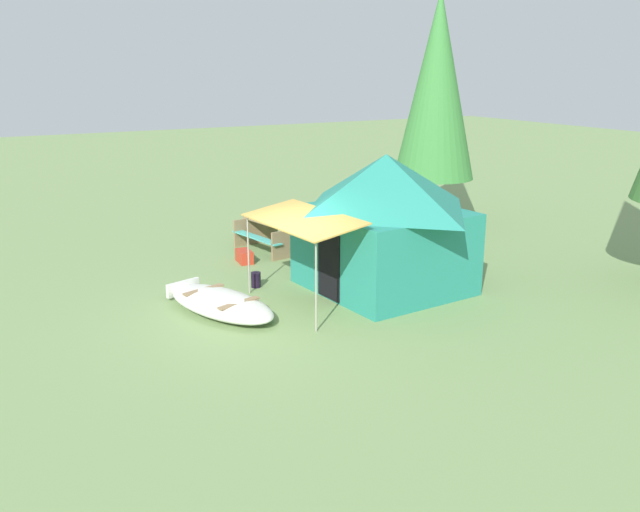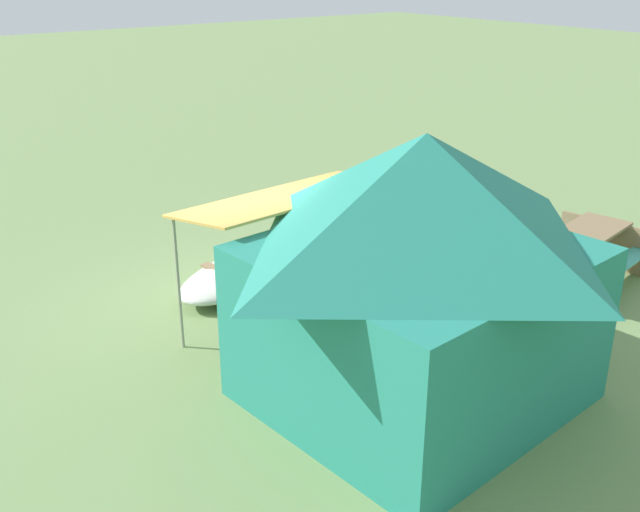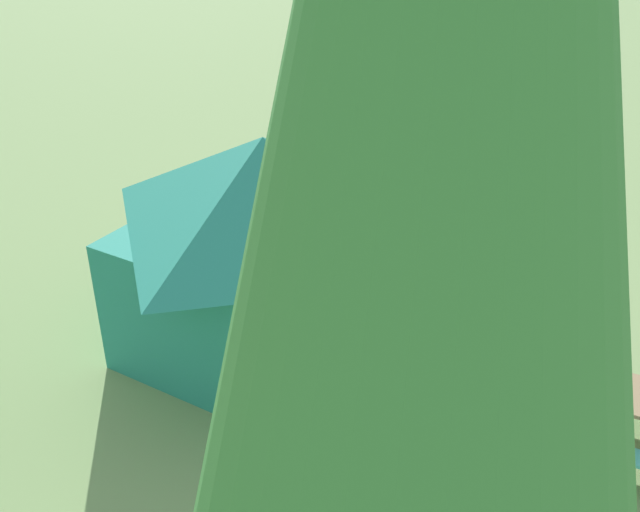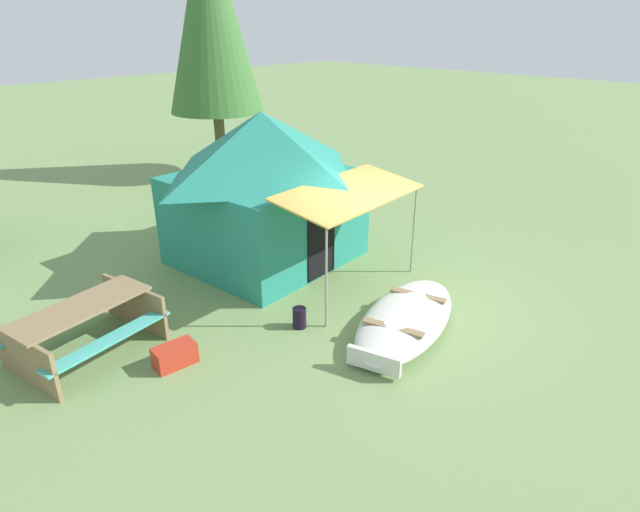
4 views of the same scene
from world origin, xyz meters
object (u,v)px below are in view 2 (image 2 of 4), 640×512
beached_rowboat (255,268)px  canvas_cabin_tent (419,268)px  fuel_can (366,278)px  cooler_box (483,260)px  picnic_table (580,252)px

beached_rowboat → canvas_cabin_tent: size_ratio=0.68×
fuel_can → cooler_box: bearing=164.5°
picnic_table → fuel_can: size_ratio=6.43×
picnic_table → cooler_box: bearing=-58.5°
beached_rowboat → picnic_table: picnic_table is taller
picnic_table → cooler_box: (0.73, -1.18, -0.33)m
picnic_table → cooler_box: 1.43m
cooler_box → fuel_can: size_ratio=1.73×
beached_rowboat → fuel_can: 1.67m
beached_rowboat → cooler_box: bearing=149.6°
cooler_box → fuel_can: fuel_can is taller
canvas_cabin_tent → fuel_can: canvas_cabin_tent is taller
canvas_cabin_tent → picnic_table: (-4.06, -0.71, -1.04)m
cooler_box → beached_rowboat: bearing=-30.4°
canvas_cabin_tent → cooler_box: size_ratio=7.71×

